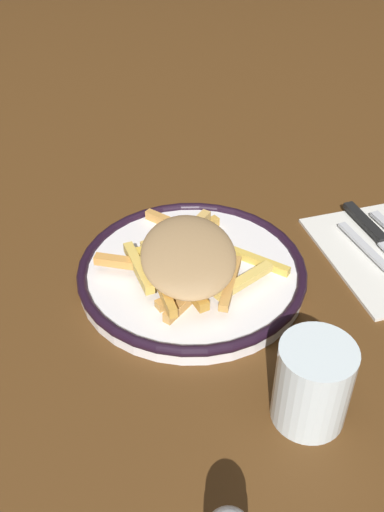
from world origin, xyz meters
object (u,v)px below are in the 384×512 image
at_px(fries_heap, 188,258).
at_px(water_glass, 313,384).
at_px(knife, 382,240).
at_px(plate, 192,272).

distance_m(fries_heap, water_glass, 0.22).
height_order(knife, water_glass, water_glass).
height_order(fries_heap, water_glass, water_glass).
height_order(plate, knife, plate).
relative_size(plate, water_glass, 3.07).
distance_m(plate, water_glass, 0.23).
relative_size(fries_heap, knife, 1.06).
bearing_deg(knife, water_glass, 44.40).
bearing_deg(water_glass, fries_heap, -76.07).
relative_size(plate, knife, 1.32).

